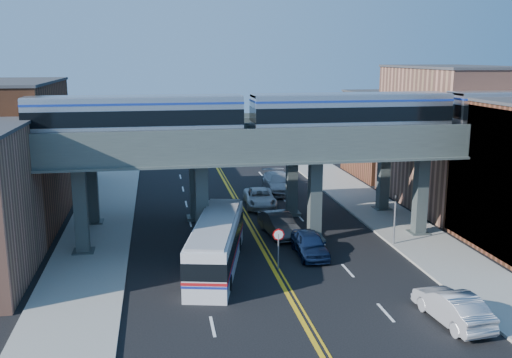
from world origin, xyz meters
TOP-DOWN VIEW (x-y plane):
  - ground at (0.00, 0.00)m, footprint 120.00×120.00m
  - sidewalk_west at (-11.50, 10.00)m, footprint 5.00×70.00m
  - sidewalk_east at (11.50, 10.00)m, footprint 5.00×70.00m
  - building_west_b at (-18.50, 16.00)m, footprint 8.00×14.00m
  - building_west_c at (-18.50, 29.00)m, footprint 8.00×10.00m
  - building_east_b at (18.50, 16.00)m, footprint 8.00×14.00m
  - building_east_c at (18.50, 29.00)m, footprint 8.00×10.00m
  - mural_panel at (14.55, 4.00)m, footprint 0.10×9.50m
  - elevated_viaduct_near at (0.00, 8.00)m, footprint 52.00×3.60m
  - elevated_viaduct_far at (0.00, 15.00)m, footprint 52.00×3.60m
  - transit_train at (6.44, 8.00)m, footprint 43.02×2.69m
  - stop_sign at (0.30, 3.00)m, footprint 0.76×0.09m
  - traffic_signal at (9.20, 6.00)m, footprint 0.15×0.18m
  - transit_bus at (-3.44, 3.99)m, footprint 4.94×11.55m
  - car_lane_a at (2.89, 5.09)m, footprint 1.98×4.75m
  - car_lane_b at (1.80, 9.71)m, footprint 2.44×5.31m
  - car_lane_c at (1.88, 18.14)m, footprint 2.91×5.69m
  - car_lane_d at (4.67, 23.11)m, footprint 2.63×6.42m
  - car_parked_curb at (7.32, -5.55)m, footprint 2.18×5.11m

SIDE VIEW (x-z plane):
  - ground at x=0.00m, z-range 0.00..0.00m
  - sidewalk_west at x=-11.50m, z-range 0.00..0.16m
  - sidewalk_east at x=11.50m, z-range 0.00..0.16m
  - car_lane_c at x=1.88m, z-range 0.00..1.54m
  - car_lane_a at x=2.89m, z-range 0.00..1.61m
  - car_parked_curb at x=7.32m, z-range 0.00..1.64m
  - car_lane_b at x=1.80m, z-range 0.00..1.69m
  - car_lane_d at x=4.67m, z-range 0.00..1.86m
  - transit_bus at x=-3.44m, z-range 0.04..2.94m
  - stop_sign at x=0.30m, z-range 0.44..3.07m
  - traffic_signal at x=9.20m, z-range 0.25..4.35m
  - building_west_c at x=-18.50m, z-range 0.00..8.00m
  - building_east_c at x=18.50m, z-range 0.00..9.00m
  - mural_panel at x=14.55m, z-range 0.00..9.50m
  - building_west_b at x=-18.50m, z-range 0.00..11.00m
  - building_east_b at x=18.50m, z-range 0.00..12.00m
  - elevated_viaduct_near at x=0.00m, z-range 2.77..10.17m
  - elevated_viaduct_far at x=0.00m, z-range 2.77..10.17m
  - transit_train at x=6.44m, z-range 7.53..10.66m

